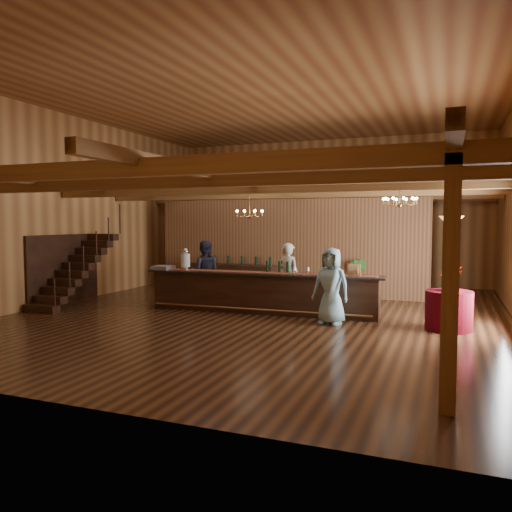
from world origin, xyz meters
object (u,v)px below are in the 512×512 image
(round_table, at_px, (449,310))
(staff_second, at_px, (204,272))
(guest, at_px, (331,286))
(pendant_lamp, at_px, (451,220))
(floor_plant, at_px, (355,278))
(bartender, at_px, (288,276))
(raffle_drum, at_px, (354,269))
(beverage_dispenser, at_px, (185,259))
(chandelier_right, at_px, (400,201))
(backbar_shelf, at_px, (228,278))
(tasting_bar, at_px, (262,292))
(chandelier_left, at_px, (250,213))

(round_table, bearing_deg, staff_second, 169.05)
(staff_second, distance_m, guest, 4.40)
(pendant_lamp, height_order, floor_plant, pendant_lamp)
(pendant_lamp, relative_size, bartender, 0.50)
(raffle_drum, bearing_deg, pendant_lamp, -12.96)
(raffle_drum, bearing_deg, beverage_dispenser, -179.15)
(chandelier_right, relative_size, guest, 0.45)
(floor_plant, bearing_deg, bartender, -116.76)
(guest, bearing_deg, backbar_shelf, 147.06)
(tasting_bar, relative_size, bartender, 3.50)
(backbar_shelf, xyz_separation_m, chandelier_right, (5.75, -2.69, 2.39))
(tasting_bar, distance_m, bartender, 0.94)
(tasting_bar, bearing_deg, round_table, -7.90)
(backbar_shelf, bearing_deg, pendant_lamp, -21.89)
(beverage_dispenser, relative_size, raffle_drum, 1.76)
(beverage_dispenser, bearing_deg, guest, -10.20)
(chandelier_right, xyz_separation_m, bartender, (-2.89, 0.31, -1.97))
(round_table, relative_size, chandelier_left, 1.25)
(chandelier_left, height_order, staff_second, chandelier_left)
(round_table, height_order, guest, guest)
(chandelier_left, distance_m, bartender, 2.12)
(tasting_bar, height_order, backbar_shelf, tasting_bar)
(tasting_bar, relative_size, raffle_drum, 18.62)
(raffle_drum, bearing_deg, floor_plant, 99.30)
(chandelier_left, relative_size, pendant_lamp, 0.89)
(round_table, relative_size, floor_plant, 0.82)
(tasting_bar, xyz_separation_m, beverage_dispenser, (-2.24, -0.03, 0.80))
(guest, distance_m, floor_plant, 4.14)
(round_table, bearing_deg, tasting_bar, 174.19)
(backbar_shelf, height_order, chandelier_left, chandelier_left)
(tasting_bar, height_order, staff_second, staff_second)
(tasting_bar, xyz_separation_m, staff_second, (-2.09, 0.82, 0.38))
(chandelier_right, relative_size, pendant_lamp, 0.89)
(chandelier_right, bearing_deg, floor_plant, 117.91)
(chandelier_left, xyz_separation_m, bartender, (1.23, -0.24, -1.71))
(tasting_bar, height_order, round_table, tasting_bar)
(bartender, height_order, floor_plant, bartender)
(floor_plant, bearing_deg, guest, -87.67)
(pendant_lamp, bearing_deg, round_table, 0.00)
(beverage_dispenser, distance_m, chandelier_left, 2.21)
(tasting_bar, distance_m, staff_second, 2.28)
(chandelier_right, distance_m, bartender, 3.51)
(raffle_drum, bearing_deg, tasting_bar, -179.08)
(tasting_bar, distance_m, raffle_drum, 2.48)
(beverage_dispenser, relative_size, chandelier_right, 0.75)
(round_table, distance_m, pendant_lamp, 1.97)
(round_table, xyz_separation_m, guest, (-2.55, -0.33, 0.46))
(beverage_dispenser, height_order, guest, guest)
(beverage_dispenser, xyz_separation_m, backbar_shelf, (-0.11, 3.11, -0.86))
(backbar_shelf, bearing_deg, beverage_dispenser, -82.64)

